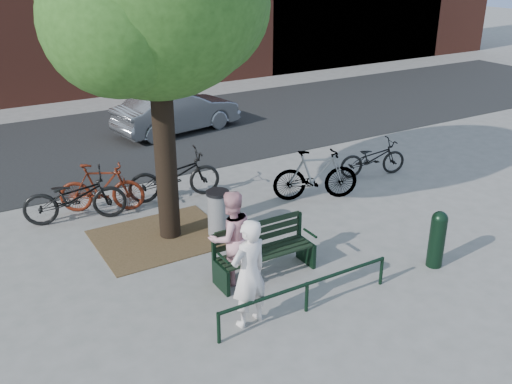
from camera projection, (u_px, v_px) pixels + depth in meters
ground at (265, 275)px, 9.68m from camera, size 90.00×90.00×0.00m
dirt_pit at (161, 237)px, 10.95m from camera, size 2.40×2.00×0.02m
road at (111, 142)px, 16.40m from camera, size 40.00×7.00×0.01m
park_bench at (263, 249)px, 9.56m from camera, size 1.74×0.54×0.97m
guard_railing at (307, 288)px, 8.58m from camera, size 3.06×0.06×0.51m
person_left at (249, 273)px, 8.13m from camera, size 0.68×0.51×1.69m
person_right at (231, 238)px, 9.22m from camera, size 0.80×0.63×1.61m
bollard at (437, 237)px, 9.78m from camera, size 0.28×0.28×1.04m
litter_bin at (218, 213)px, 10.90m from camera, size 0.44×0.44×0.91m
bicycle_a at (75, 197)px, 11.43m from camera, size 2.13×1.16×1.06m
bicycle_b at (101, 188)px, 11.87m from camera, size 1.80×1.22×1.06m
bicycle_c at (174, 176)px, 12.49m from camera, size 2.14×1.05×1.08m
bicycle_d at (316, 175)px, 12.44m from camera, size 1.95×1.21×1.14m
bicycle_e at (373, 158)px, 13.81m from camera, size 1.79×0.99×0.89m
parked_car at (177, 111)px, 17.08m from camera, size 4.01×1.96×1.27m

